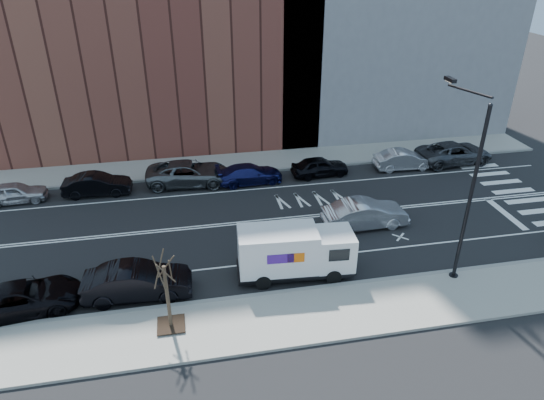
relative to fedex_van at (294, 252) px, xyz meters
name	(u,v)px	position (x,y,z in m)	size (l,w,h in m)	color
ground	(286,219)	(0.83, 5.60, -1.40)	(120.00, 120.00, 0.00)	black
sidewalk_near	(328,313)	(0.83, -3.20, -1.33)	(44.00, 3.60, 0.15)	gray
sidewalk_far	(262,161)	(0.83, 14.40, -1.33)	(44.00, 3.60, 0.15)	gray
curb_near	(317,288)	(0.83, -1.40, -1.32)	(44.00, 0.25, 0.17)	gray
curb_far	(266,171)	(0.83, 12.60, -1.32)	(44.00, 0.25, 0.17)	gray
crosswalk	(520,196)	(16.83, 5.60, -1.40)	(3.00, 14.00, 0.01)	white
road_markings	(286,219)	(0.83, 5.60, -1.40)	(40.00, 8.60, 0.01)	white
bldg_brick	(141,1)	(-7.17, 21.20, 9.60)	(26.00, 10.00, 22.00)	brown
streetlight	(467,184)	(7.83, -1.31, 3.68)	(0.44, 4.02, 9.34)	black
street_tree	(168,303)	(-6.17, -2.80, 0.05)	(1.20, 1.20, 3.75)	black
fedex_van	(294,252)	(0.00, 0.00, 0.00)	(5.96, 2.39, 2.67)	black
far_parked_a	(15,193)	(-15.97, 11.05, -0.73)	(1.58, 3.94, 1.34)	#BBBBC0
far_parked_b	(97,184)	(-10.86, 11.17, -0.68)	(1.53, 4.40, 1.45)	black
far_parked_c	(189,173)	(-4.77, 11.62, -0.59)	(2.70, 5.86, 1.63)	#565B5F
far_parked_d	(249,174)	(-0.63, 11.02, -0.73)	(1.88, 4.63, 1.34)	#181A54
far_parked_e	(320,166)	(4.54, 11.24, -0.70)	(1.65, 4.11, 1.40)	black
far_parked_f	(404,160)	(10.97, 11.20, -0.68)	(1.53, 4.39, 1.45)	#B7B7BD
far_parked_g	(454,153)	(15.23, 11.53, -0.60)	(2.66, 5.76, 1.60)	#424448
driving_sedan	(365,214)	(5.20, 3.87, -0.57)	(1.76, 5.03, 1.66)	#B6B6BB
near_parked_rear_a	(137,282)	(-7.66, -0.23, -0.57)	(1.76, 5.05, 1.66)	black
near_parked_rear_b	(24,298)	(-12.71, -0.28, -0.70)	(2.33, 5.05, 1.40)	black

